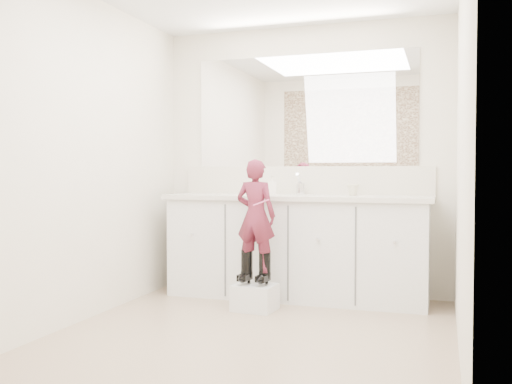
% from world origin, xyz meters
% --- Properties ---
extents(floor, '(3.00, 3.00, 0.00)m').
position_xyz_m(floor, '(0.00, 0.00, 0.00)').
color(floor, '#988063').
rests_on(floor, ground).
extents(wall_back, '(2.60, 0.00, 2.60)m').
position_xyz_m(wall_back, '(0.00, 1.50, 1.20)').
color(wall_back, beige).
rests_on(wall_back, floor).
extents(wall_front, '(2.60, 0.00, 2.60)m').
position_xyz_m(wall_front, '(0.00, -1.50, 1.20)').
color(wall_front, beige).
rests_on(wall_front, floor).
extents(wall_left, '(0.00, 3.00, 3.00)m').
position_xyz_m(wall_left, '(-1.30, 0.00, 1.20)').
color(wall_left, beige).
rests_on(wall_left, floor).
extents(wall_right, '(0.00, 3.00, 3.00)m').
position_xyz_m(wall_right, '(1.30, 0.00, 1.20)').
color(wall_right, beige).
rests_on(wall_right, floor).
extents(vanity_cabinet, '(2.20, 0.55, 0.85)m').
position_xyz_m(vanity_cabinet, '(0.00, 1.23, 0.42)').
color(vanity_cabinet, silver).
rests_on(vanity_cabinet, floor).
extents(countertop, '(2.28, 0.58, 0.04)m').
position_xyz_m(countertop, '(0.00, 1.21, 0.87)').
color(countertop, beige).
rests_on(countertop, vanity_cabinet).
extents(backsplash, '(2.28, 0.03, 0.25)m').
position_xyz_m(backsplash, '(0.00, 1.49, 1.02)').
color(backsplash, beige).
rests_on(backsplash, countertop).
extents(mirror, '(2.00, 0.02, 1.00)m').
position_xyz_m(mirror, '(0.00, 1.49, 1.64)').
color(mirror, white).
rests_on(mirror, wall_back).
extents(dot_panel, '(2.00, 0.01, 1.20)m').
position_xyz_m(dot_panel, '(0.00, -1.49, 1.65)').
color(dot_panel, '#472819').
rests_on(dot_panel, wall_front).
extents(faucet, '(0.08, 0.08, 0.10)m').
position_xyz_m(faucet, '(0.00, 1.38, 0.94)').
color(faucet, silver).
rests_on(faucet, countertop).
extents(cup, '(0.13, 0.13, 0.10)m').
position_xyz_m(cup, '(0.48, 1.29, 0.94)').
color(cup, beige).
rests_on(cup, countertop).
extents(soap_bottle, '(0.09, 0.09, 0.17)m').
position_xyz_m(soap_bottle, '(-0.22, 1.23, 0.97)').
color(soap_bottle, white).
rests_on(soap_bottle, countertop).
extents(step_stool, '(0.34, 0.29, 0.20)m').
position_xyz_m(step_stool, '(-0.20, 0.69, 0.10)').
color(step_stool, silver).
rests_on(step_stool, floor).
extents(boot_left, '(0.11, 0.19, 0.27)m').
position_xyz_m(boot_left, '(-0.27, 0.71, 0.34)').
color(boot_left, black).
rests_on(boot_left, step_stool).
extents(boot_right, '(0.11, 0.19, 0.27)m').
position_xyz_m(boot_right, '(-0.12, 0.71, 0.34)').
color(boot_right, black).
rests_on(boot_right, step_stool).
extents(toddler, '(0.34, 0.24, 0.88)m').
position_xyz_m(toddler, '(-0.20, 0.71, 0.75)').
color(toddler, '#A1314D').
rests_on(toddler, step_stool).
extents(toothbrush, '(0.14, 0.02, 0.06)m').
position_xyz_m(toothbrush, '(-0.13, 0.63, 0.85)').
color(toothbrush, '#EC5C96').
rests_on(toothbrush, toddler).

